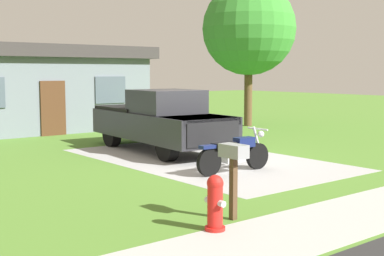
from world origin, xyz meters
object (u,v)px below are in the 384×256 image
Objects in this scene: pickup_truck at (159,120)px; shade_tree at (249,29)px; neighbor_house at (27,87)px; motorcycle at (235,153)px; fire_hydrant at (215,203)px; mailbox at (234,161)px.

shade_tree reaches higher than pickup_truck.
shade_tree is at bearing -28.46° from neighbor_house.
neighbor_house is at bearing 151.54° from shade_tree.
motorcycle is 2.54× the size of fire_hydrant.
shade_tree is (11.59, 11.03, 3.93)m from fire_hydrant.
mailbox reaches higher than fire_hydrant.
pickup_truck is 0.60× the size of neighbor_house.
neighbor_house is (2.53, 15.33, 0.81)m from mailbox.
pickup_truck is (0.62, 4.09, 0.48)m from motorcycle.
mailbox is at bearing -116.04° from pickup_truck.
pickup_truck is at bearing 63.96° from mailbox.
motorcycle is 11.90m from shade_tree.
pickup_truck reaches higher than motorcycle.
pickup_truck is 0.89× the size of shade_tree.
motorcycle is 12.42m from neighbor_house.
motorcycle reaches higher than fire_hydrant.
mailbox is 0.20× the size of shade_tree.
neighbor_house reaches higher than motorcycle.
fire_hydrant is at bearing -157.09° from mailbox.
pickup_truck reaches higher than mailbox.
neighbor_house reaches higher than fire_hydrant.
fire_hydrant is 0.69× the size of mailbox.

